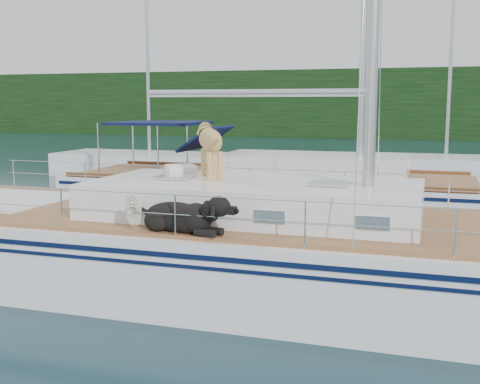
% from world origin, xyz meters
% --- Properties ---
extents(ground, '(120.00, 120.00, 0.00)m').
position_xyz_m(ground, '(0.00, 0.00, 0.00)').
color(ground, black).
rests_on(ground, ground).
extents(tree_line, '(90.00, 3.00, 6.00)m').
position_xyz_m(tree_line, '(0.00, 45.00, 3.00)').
color(tree_line, black).
rests_on(tree_line, ground).
extents(shore_bank, '(92.00, 1.00, 1.20)m').
position_xyz_m(shore_bank, '(0.00, 46.20, 0.60)').
color(shore_bank, '#595147').
rests_on(shore_bank, ground).
extents(main_sailboat, '(12.00, 3.80, 14.01)m').
position_xyz_m(main_sailboat, '(0.09, -0.00, 0.68)').
color(main_sailboat, white).
rests_on(main_sailboat, ground).
extents(neighbor_sailboat, '(11.00, 3.50, 13.30)m').
position_xyz_m(neighbor_sailboat, '(-0.56, 6.39, 0.63)').
color(neighbor_sailboat, white).
rests_on(neighbor_sailboat, ground).
extents(bg_boat_west, '(8.00, 3.00, 11.65)m').
position_xyz_m(bg_boat_west, '(-8.00, 14.00, 0.45)').
color(bg_boat_west, white).
rests_on(bg_boat_west, ground).
extents(bg_boat_center, '(7.20, 3.00, 11.65)m').
position_xyz_m(bg_boat_center, '(4.00, 16.00, 0.45)').
color(bg_boat_center, white).
rests_on(bg_boat_center, ground).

